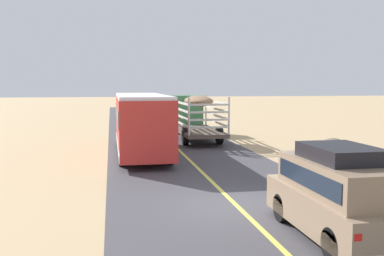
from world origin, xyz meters
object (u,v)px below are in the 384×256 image
at_px(suv_near, 339,193).
at_px(bus, 141,122).
at_px(livestock_truck, 190,112).
at_px(boulder_near_shoulder, 333,146).

xyz_separation_m(suv_near, bus, (-3.83, 13.78, 0.60)).
bearing_deg(livestock_truck, suv_near, -90.50).
height_order(bus, boulder_near_shoulder, bus).
bearing_deg(bus, livestock_truck, 62.37).
relative_size(suv_near, boulder_near_shoulder, 3.26).
bearing_deg(boulder_near_shoulder, bus, 170.21).
distance_m(suv_near, boulder_near_shoulder, 13.62).
relative_size(suv_near, livestock_truck, 0.48).
relative_size(bus, boulder_near_shoulder, 7.07).
height_order(suv_near, bus, bus).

